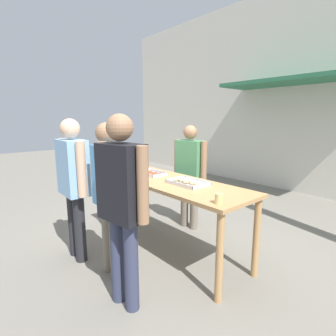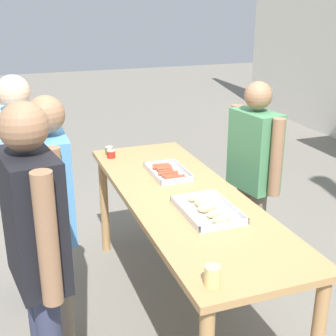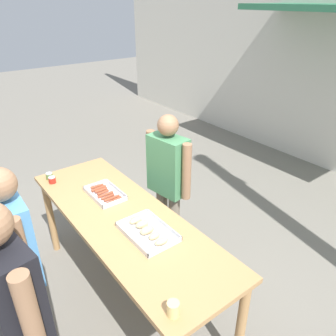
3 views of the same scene
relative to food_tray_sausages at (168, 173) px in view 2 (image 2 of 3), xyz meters
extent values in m
plane|color=slate|center=(0.38, -0.03, -0.93)|extent=(24.00, 24.00, 0.00)
cube|color=tan|center=(0.38, -0.03, -0.03)|extent=(2.24, 0.74, 0.04)
cylinder|color=tan|center=(-0.68, -0.34, -0.49)|extent=(0.07, 0.07, 0.88)
cylinder|color=tan|center=(-0.68, 0.27, -0.49)|extent=(0.07, 0.07, 0.88)
cube|color=silver|center=(0.00, 0.00, -0.01)|extent=(0.40, 0.25, 0.01)
cube|color=silver|center=(0.00, -0.12, 0.01)|extent=(0.40, 0.01, 0.03)
cube|color=silver|center=(0.00, 0.12, 0.01)|extent=(0.40, 0.01, 0.03)
cube|color=silver|center=(-0.20, 0.00, 0.01)|extent=(0.01, 0.25, 0.03)
cube|color=silver|center=(0.19, 0.00, 0.01)|extent=(0.01, 0.25, 0.03)
cylinder|color=brown|center=(-0.16, 0.00, 0.01)|extent=(0.04, 0.13, 0.02)
cylinder|color=brown|center=(-0.11, -0.01, 0.01)|extent=(0.03, 0.15, 0.03)
cylinder|color=brown|center=(-0.07, 0.00, 0.01)|extent=(0.03, 0.12, 0.03)
cylinder|color=brown|center=(-0.03, -0.01, 0.00)|extent=(0.03, 0.11, 0.02)
cylinder|color=brown|center=(0.02, -0.01, 0.01)|extent=(0.03, 0.15, 0.03)
cylinder|color=brown|center=(0.07, -0.01, 0.00)|extent=(0.03, 0.13, 0.02)
cylinder|color=brown|center=(0.11, 0.01, 0.01)|extent=(0.03, 0.15, 0.03)
cylinder|color=brown|center=(0.16, 0.01, 0.01)|extent=(0.05, 0.15, 0.03)
cube|color=silver|center=(0.69, 0.00, -0.01)|extent=(0.45, 0.30, 0.01)
cube|color=silver|center=(0.69, -0.15, 0.01)|extent=(0.45, 0.01, 0.03)
cube|color=silver|center=(0.69, 0.15, 0.01)|extent=(0.45, 0.01, 0.03)
cube|color=silver|center=(0.46, 0.00, 0.01)|extent=(0.01, 0.30, 0.03)
cube|color=silver|center=(0.91, 0.00, 0.01)|extent=(0.01, 0.30, 0.03)
ellipsoid|color=#D6B77F|center=(0.52, 0.00, 0.02)|extent=(0.07, 0.12, 0.05)
ellipsoid|color=#D6B77F|center=(0.60, 0.01, 0.02)|extent=(0.08, 0.12, 0.06)
ellipsoid|color=#D6B77F|center=(0.69, 0.00, 0.02)|extent=(0.07, 0.12, 0.06)
ellipsoid|color=#D6B77F|center=(0.77, 0.00, 0.02)|extent=(0.06, 0.10, 0.05)
ellipsoid|color=#D6B77F|center=(0.85, 0.01, 0.02)|extent=(0.06, 0.11, 0.05)
cylinder|color=#567A38|center=(-0.61, -0.29, 0.01)|extent=(0.07, 0.07, 0.06)
cylinder|color=#B2B2B7|center=(-0.61, -0.29, 0.05)|extent=(0.06, 0.06, 0.01)
cylinder|color=#B22319|center=(-0.51, -0.30, 0.01)|extent=(0.07, 0.07, 0.06)
cylinder|color=#B2B2B7|center=(-0.51, -0.30, 0.05)|extent=(0.06, 0.06, 0.01)
cylinder|color=#DBC67A|center=(1.37, -0.29, 0.03)|extent=(0.07, 0.07, 0.09)
cylinder|color=#756B5B|center=(-0.01, 0.65, -0.55)|extent=(0.12, 0.12, 0.75)
cylinder|color=#756B5B|center=(0.16, 0.67, -0.55)|extent=(0.12, 0.12, 0.75)
cube|color=#478456|center=(0.07, 0.66, 0.12)|extent=(0.42, 0.27, 0.59)
sphere|color=#936B4C|center=(0.07, 0.66, 0.53)|extent=(0.20, 0.20, 0.20)
cylinder|color=#936B4C|center=(-0.16, 0.63, 0.13)|extent=(0.09, 0.09, 0.56)
cylinder|color=#936B4C|center=(0.31, 0.70, 0.13)|extent=(0.09, 0.09, 0.56)
cylinder|color=#232328|center=(-0.07, -1.00, -0.53)|extent=(0.13, 0.13, 0.80)
cylinder|color=#232328|center=(-0.27, -0.99, -0.53)|extent=(0.13, 0.13, 0.80)
cube|color=#84B2DB|center=(-0.17, -1.00, 0.18)|extent=(0.44, 0.25, 0.63)
sphere|color=#DBAD89|center=(-0.17, -1.00, 0.62)|extent=(0.22, 0.22, 0.22)
cylinder|color=#DBAD89|center=(0.09, -1.00, 0.20)|extent=(0.10, 0.10, 0.60)
cylinder|color=#DBAD89|center=(-0.43, -0.99, 0.20)|extent=(0.10, 0.10, 0.60)
cylinder|color=#333851|center=(0.82, -1.01, -0.52)|extent=(0.12, 0.12, 0.82)
cube|color=black|center=(0.91, -1.00, 0.21)|extent=(0.44, 0.29, 0.65)
sphere|color=#936B4C|center=(0.91, -1.00, 0.66)|extent=(0.22, 0.22, 0.22)
cylinder|color=#936B4C|center=(1.16, -0.96, 0.23)|extent=(0.09, 0.09, 0.62)
cylinder|color=#936B4C|center=(0.66, -1.04, 0.23)|extent=(0.09, 0.09, 0.62)
cylinder|color=#756B5B|center=(0.49, -0.86, -0.54)|extent=(0.11, 0.11, 0.78)
cylinder|color=#756B5B|center=(0.32, -0.86, -0.54)|extent=(0.11, 0.11, 0.78)
cube|color=#5193D1|center=(0.40, -0.86, 0.16)|extent=(0.37, 0.21, 0.62)
sphere|color=#936B4C|center=(0.40, -0.86, 0.59)|extent=(0.21, 0.21, 0.21)
cylinder|color=#936B4C|center=(0.63, -0.86, 0.18)|extent=(0.08, 0.08, 0.59)
cylinder|color=#936B4C|center=(0.18, -0.85, 0.18)|extent=(0.08, 0.08, 0.59)
camera|label=1|loc=(2.76, -2.09, 0.74)|focal=28.00mm
camera|label=2|loc=(2.97, -1.08, 1.19)|focal=50.00mm
camera|label=3|loc=(2.35, -1.07, 1.58)|focal=35.00mm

